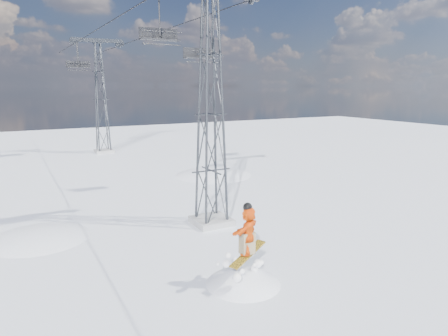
{
  "coord_description": "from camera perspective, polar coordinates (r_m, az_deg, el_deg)",
  "views": [
    {
      "loc": [
        -7.77,
        -9.15,
        6.81
      ],
      "look_at": [
        -0.72,
        3.86,
        3.77
      ],
      "focal_mm": 32.0,
      "sensor_mm": 36.0,
      "label": 1
    }
  ],
  "objects": [
    {
      "name": "lift_tower_near",
      "position": [
        19.22,
        -1.9,
        7.59
      ],
      "size": [
        5.2,
        1.8,
        11.43
      ],
      "color": "#999999",
      "rests_on": "ground"
    },
    {
      "name": "lift_chair_extra",
      "position": [
        41.43,
        -20.16,
        13.65
      ],
      "size": [
        2.09,
        0.6,
        2.59
      ],
      "color": "black",
      "rests_on": "ground"
    },
    {
      "name": "snowboarder_jump",
      "position": [
        15.45,
        2.69,
        -21.52
      ],
      "size": [
        4.4,
        4.4,
        6.99
      ],
      "color": "white",
      "rests_on": "ground"
    },
    {
      "name": "lift_chair_far",
      "position": [
        40.96,
        -20.06,
        13.66
      ],
      "size": [
        2.11,
        0.61,
        2.61
      ],
      "color": "black",
      "rests_on": "ground"
    },
    {
      "name": "lift_chair_mid",
      "position": [
        25.38,
        -3.37,
        15.92
      ],
      "size": [
        2.14,
        0.62,
        2.65
      ],
      "color": "black",
      "rests_on": "ground"
    },
    {
      "name": "lift_chair_near",
      "position": [
        19.08,
        -9.19,
        18.21
      ],
      "size": [
        1.81,
        0.52,
        2.25
      ],
      "color": "black",
      "rests_on": "ground"
    },
    {
      "name": "ground",
      "position": [
        13.8,
        10.89,
        -18.19
      ],
      "size": [
        120.0,
        120.0,
        0.0
      ],
      "primitive_type": "plane",
      "color": "white",
      "rests_on": "ground"
    },
    {
      "name": "haul_cables",
      "position": [
        30.18,
        -12.37,
        19.05
      ],
      "size": [
        4.46,
        51.0,
        0.06
      ],
      "color": "black",
      "rests_on": "ground"
    },
    {
      "name": "lift_tower_far",
      "position": [
        43.03,
        -17.18,
        9.32
      ],
      "size": [
        5.2,
        1.8,
        11.43
      ],
      "color": "#999999",
      "rests_on": "ground"
    },
    {
      "name": "snow_terrain",
      "position": [
        34.66,
        -20.97,
        -17.45
      ],
      "size": [
        39.0,
        37.0,
        22.0
      ],
      "color": "white",
      "rests_on": "ground"
    }
  ]
}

